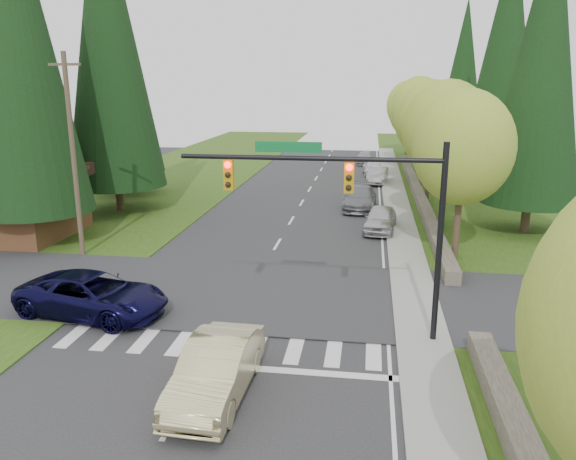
% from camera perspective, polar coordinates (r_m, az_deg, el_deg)
% --- Properties ---
extents(ground, '(120.00, 120.00, 0.00)m').
position_cam_1_polar(ground, '(16.79, -10.10, -16.25)').
color(ground, '#28282B').
rests_on(ground, ground).
extents(grass_east, '(14.00, 110.00, 0.06)m').
position_cam_1_polar(grass_east, '(35.61, 21.29, -0.15)').
color(grass_east, '#294612').
rests_on(grass_east, ground).
extents(grass_west, '(14.00, 110.00, 0.06)m').
position_cam_1_polar(grass_west, '(38.98, -19.17, 1.27)').
color(grass_west, '#294612').
rests_on(grass_west, ground).
extents(cross_street, '(120.00, 8.00, 0.10)m').
position_cam_1_polar(cross_street, '(23.73, -4.06, -6.47)').
color(cross_street, '#28282B').
rests_on(cross_street, ground).
extents(sidewalk_east, '(1.80, 80.00, 0.13)m').
position_cam_1_polar(sidewalk_east, '(36.65, 11.30, 1.05)').
color(sidewalk_east, gray).
rests_on(sidewalk_east, ground).
extents(curb_east, '(0.20, 80.00, 0.13)m').
position_cam_1_polar(curb_east, '(36.61, 9.97, 1.10)').
color(curb_east, gray).
rests_on(curb_east, ground).
extents(stone_wall_north, '(0.70, 40.00, 0.70)m').
position_cam_1_polar(stone_wall_north, '(44.52, 13.04, 3.74)').
color(stone_wall_north, '#4C4438').
rests_on(stone_wall_north, ground).
extents(traffic_signal, '(8.70, 0.37, 6.80)m').
position_cam_1_polar(traffic_signal, '(18.45, 6.70, 3.41)').
color(traffic_signal, black).
rests_on(traffic_signal, ground).
extents(brown_building, '(8.40, 8.40, 5.40)m').
position_cam_1_polar(brown_building, '(35.22, -26.19, 4.37)').
color(brown_building, '#4C2D19').
rests_on(brown_building, ground).
extents(utility_pole, '(1.60, 0.24, 10.00)m').
position_cam_1_polar(utility_pole, '(29.53, -20.98, 7.11)').
color(utility_pole, '#473828').
rests_on(utility_pole, ground).
extents(decid_tree_0, '(4.80, 4.80, 8.37)m').
position_cam_1_polar(decid_tree_0, '(28.09, 17.36, 8.01)').
color(decid_tree_0, '#38281C').
rests_on(decid_tree_0, ground).
extents(decid_tree_1, '(5.20, 5.20, 8.80)m').
position_cam_1_polar(decid_tree_1, '(34.98, 15.84, 9.66)').
color(decid_tree_1, '#38281C').
rests_on(decid_tree_1, ground).
extents(decid_tree_2, '(5.00, 5.00, 8.82)m').
position_cam_1_polar(decid_tree_2, '(41.89, 14.38, 10.70)').
color(decid_tree_2, '#38281C').
rests_on(decid_tree_2, ground).
extents(decid_tree_3, '(5.00, 5.00, 8.55)m').
position_cam_1_polar(decid_tree_3, '(48.87, 13.67, 10.95)').
color(decid_tree_3, '#38281C').
rests_on(decid_tree_3, ground).
extents(decid_tree_4, '(5.40, 5.40, 9.18)m').
position_cam_1_polar(decid_tree_4, '(55.82, 13.17, 11.82)').
color(decid_tree_4, '#38281C').
rests_on(decid_tree_4, ground).
extents(decid_tree_5, '(4.80, 4.80, 8.30)m').
position_cam_1_polar(decid_tree_5, '(62.80, 12.45, 11.67)').
color(decid_tree_5, '#38281C').
rests_on(decid_tree_5, ground).
extents(decid_tree_6, '(5.20, 5.20, 8.86)m').
position_cam_1_polar(decid_tree_6, '(69.77, 12.17, 12.23)').
color(decid_tree_6, '#38281C').
rests_on(decid_tree_6, ground).
extents(conifer_w_a, '(6.12, 6.12, 19.80)m').
position_cam_1_polar(conifer_w_a, '(32.92, -25.76, 17.23)').
color(conifer_w_a, '#38281C').
rests_on(conifer_w_a, ground).
extents(conifer_w_b, '(5.44, 5.44, 17.80)m').
position_cam_1_polar(conifer_w_b, '(37.86, -26.07, 15.17)').
color(conifer_w_b, '#38281C').
rests_on(conifer_w_b, ground).
extents(conifer_w_c, '(6.46, 6.46, 20.80)m').
position_cam_1_polar(conifer_w_c, '(39.46, -17.88, 18.05)').
color(conifer_w_c, '#38281C').
rests_on(conifer_w_c, ground).
extents(conifer_w_e, '(5.78, 5.78, 18.80)m').
position_cam_1_polar(conifer_w_e, '(45.69, -16.75, 16.33)').
color(conifer_w_e, '#38281C').
rests_on(conifer_w_e, ground).
extents(conifer_e_a, '(5.44, 5.44, 17.80)m').
position_cam_1_polar(conifer_e_a, '(34.83, 24.50, 15.50)').
color(conifer_e_a, '#38281C').
rests_on(conifer_e_a, ground).
extents(conifer_e_b, '(6.12, 6.12, 19.80)m').
position_cam_1_polar(conifer_e_b, '(48.71, 21.25, 16.43)').
color(conifer_e_b, '#38281C').
rests_on(conifer_e_b, ground).
extents(conifer_e_c, '(5.10, 5.10, 16.80)m').
position_cam_1_polar(conifer_e_c, '(62.27, 17.36, 14.79)').
color(conifer_e_c, '#38281C').
rests_on(conifer_e_c, ground).
extents(sedan_champagne, '(1.88, 4.96, 1.62)m').
position_cam_1_polar(sedan_champagne, '(16.29, -7.32, -13.89)').
color(sedan_champagne, beige).
rests_on(sedan_champagne, ground).
extents(suv_navy, '(6.17, 3.66, 1.61)m').
position_cam_1_polar(suv_navy, '(22.58, -19.23, -6.25)').
color(suv_navy, black).
rests_on(suv_navy, ground).
extents(parked_car_a, '(2.18, 4.51, 1.49)m').
position_cam_1_polar(parked_car_a, '(33.67, 9.37, 1.11)').
color(parked_car_a, '#B8B7BD').
rests_on(parked_car_a, ground).
extents(parked_car_b, '(2.44, 5.41, 1.54)m').
position_cam_1_polar(parked_car_b, '(39.46, 7.32, 3.24)').
color(parked_car_b, slate).
rests_on(parked_car_b, ground).
extents(parked_car_c, '(2.00, 4.48, 1.43)m').
position_cam_1_polar(parked_car_c, '(49.78, 9.08, 5.50)').
color(parked_car_c, '#9E9EA2').
rests_on(parked_car_c, ground).
extents(parked_car_d, '(2.16, 4.62, 1.53)m').
position_cam_1_polar(parked_car_d, '(54.11, 8.64, 6.31)').
color(parked_car_d, silver).
rests_on(parked_car_d, ground).
extents(parked_car_e, '(1.85, 4.32, 1.24)m').
position_cam_1_polar(parked_car_e, '(61.60, 7.81, 7.22)').
color(parked_car_e, '#9B9B9F').
rests_on(parked_car_e, ground).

